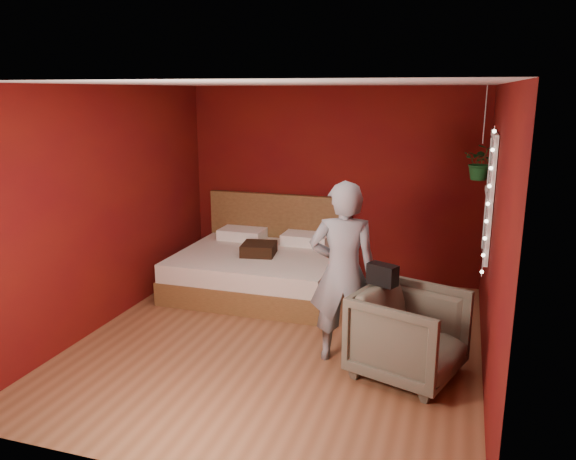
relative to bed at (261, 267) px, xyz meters
name	(u,v)px	position (x,y,z in m)	size (l,w,h in m)	color
floor	(281,340)	(0.73, -1.42, -0.29)	(4.50, 4.50, 0.00)	brown
room_walls	(280,181)	(0.73, -1.42, 1.38)	(4.04, 4.54, 2.62)	#5F120A
window	(489,194)	(2.70, -0.52, 1.21)	(0.05, 0.97, 1.27)	white
fairy_lights	(488,204)	(2.67, -1.05, 1.21)	(0.04, 0.04, 1.45)	silver
bed	(261,267)	(0.00, 0.00, 0.00)	(2.06, 1.75, 1.13)	brown
person	(343,273)	(1.42, -1.63, 0.58)	(0.64, 0.42, 1.75)	gray
armchair	(409,334)	(2.07, -1.78, 0.11)	(0.87, 0.89, 0.81)	#5B5947
handbag	(383,274)	(1.79, -1.67, 0.61)	(0.27, 0.14, 0.19)	black
throw_pillow	(259,249)	(0.03, -0.16, 0.29)	(0.41, 0.41, 0.15)	#311E10
hanging_plant	(481,162)	(2.61, 0.15, 1.46)	(0.39, 0.35, 1.06)	silver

